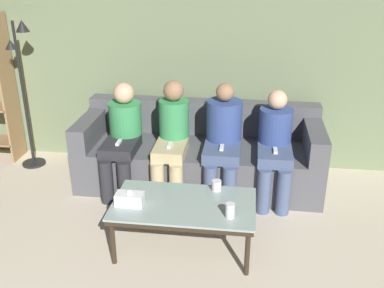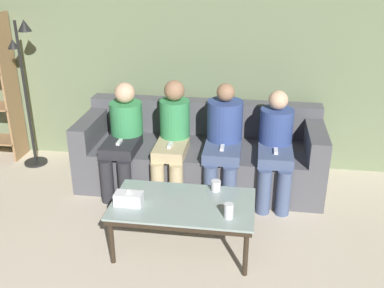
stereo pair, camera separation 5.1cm
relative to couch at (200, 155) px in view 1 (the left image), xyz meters
name	(u,v)px [view 1 (the left image)]	position (x,y,z in m)	size (l,w,h in m)	color
wall_back	(206,50)	(0.00, 0.53, 1.00)	(12.00, 0.06, 2.60)	#707F5B
couch	(200,155)	(0.00, 0.00, 0.00)	(2.47, 0.89, 0.81)	#515156
coffee_table	(184,207)	(0.01, -1.20, 0.08)	(1.14, 0.65, 0.43)	#8C9E99
cup_near_left	(230,211)	(0.39, -1.36, 0.18)	(0.07, 0.07, 0.12)	silver
cup_near_right	(217,185)	(0.25, -0.95, 0.17)	(0.08, 0.08, 0.09)	silver
tissue_box	(130,199)	(-0.41, -1.28, 0.18)	(0.22, 0.12, 0.13)	white
standing_lamp	(23,80)	(-1.93, 0.15, 0.70)	(0.31, 0.26, 1.63)	black
seated_person_left_end	(123,134)	(-0.75, -0.22, 0.28)	(0.33, 0.69, 1.08)	#28282D
seated_person_mid_left	(172,136)	(-0.25, -0.22, 0.30)	(0.31, 0.67, 1.13)	tan
seated_person_mid_right	(223,137)	(0.25, -0.20, 0.30)	(0.35, 0.68, 1.12)	#47567A
seated_person_right_end	(275,143)	(0.75, -0.22, 0.27)	(0.32, 0.67, 1.07)	#47567A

